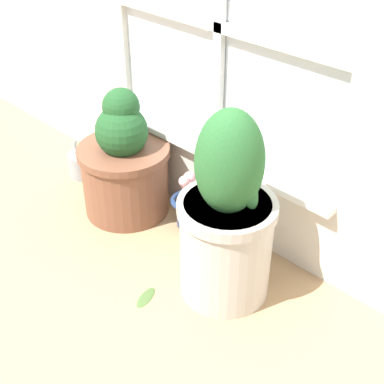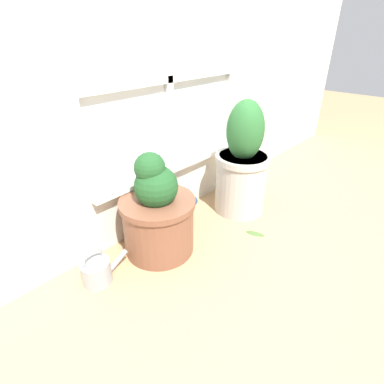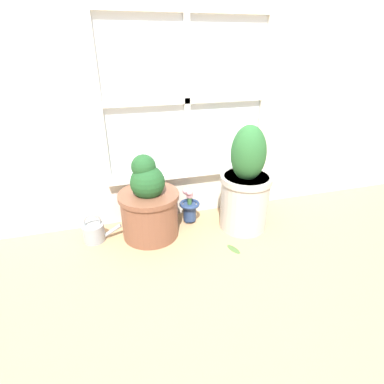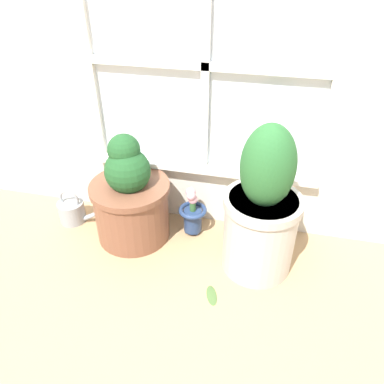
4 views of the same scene
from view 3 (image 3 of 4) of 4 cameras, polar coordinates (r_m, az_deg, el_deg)
ground_plane at (r=1.85m, az=3.59°, el=-11.61°), size 10.00×10.00×0.00m
wall_with_window at (r=1.98m, az=-1.21°, el=30.16°), size 4.40×0.10×2.50m
potted_plant_left at (r=1.92m, az=-8.19°, el=-2.40°), size 0.38×0.38×0.55m
potted_plant_right at (r=1.99m, az=10.18°, el=1.04°), size 0.33×0.33×0.71m
flower_vase at (r=2.09m, az=-0.51°, el=-2.76°), size 0.14×0.14×0.26m
watering_can at (r=2.03m, az=-18.13°, el=-7.20°), size 0.24×0.14×0.19m
fallen_leaf at (r=1.90m, az=7.87°, el=-10.59°), size 0.08×0.12×0.01m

